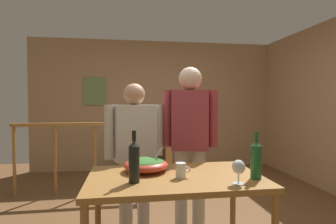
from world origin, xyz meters
TOP-DOWN VIEW (x-y plane):
  - back_wall at (0.00, 2.60)m, footprint 4.80×0.10m
  - side_wall_right at (2.40, 0.78)m, footprint 0.10×3.91m
  - framed_picture at (-1.20, 2.54)m, footprint 0.42×0.03m
  - stair_railing at (-0.63, 1.25)m, footprint 2.29×0.10m
  - tv_console at (-0.25, 2.25)m, footprint 0.90×0.40m
  - flat_screen_tv at (-0.25, 2.22)m, footprint 0.52×0.12m
  - serving_table at (-0.23, -0.84)m, footprint 1.28×0.79m
  - salad_bowl at (-0.43, -0.68)m, footprint 0.35×0.35m
  - wine_glass at (0.15, -1.11)m, footprint 0.09×0.09m
  - wine_bottle_dark at (-0.53, -0.96)m, footprint 0.07×0.07m
  - wine_bottle_green at (0.33, -1.00)m, footprint 0.08×0.08m
  - mug_white at (-0.20, -0.91)m, footprint 0.11×0.07m
  - person_standing_left at (-0.51, -0.13)m, footprint 0.57×0.31m
  - person_standing_right at (0.05, -0.13)m, footprint 0.54×0.30m

SIDE VIEW (x-z plane):
  - tv_console at x=-0.25m, z-range 0.00..0.42m
  - stair_railing at x=-0.63m, z-range 0.11..1.20m
  - flat_screen_tv at x=-0.25m, z-range 0.46..0.86m
  - serving_table at x=-0.23m, z-range 0.31..1.10m
  - mug_white at x=-0.20m, z-range 0.78..0.89m
  - salad_bowl at x=-0.43m, z-range 0.75..0.94m
  - person_standing_left at x=-0.51m, z-range 0.13..1.64m
  - wine_glass at x=0.15m, z-range 0.81..0.98m
  - wine_bottle_green at x=0.33m, z-range 0.76..1.09m
  - wine_bottle_dark at x=-0.53m, z-range 0.75..1.11m
  - person_standing_right at x=0.05m, z-range 0.15..1.84m
  - back_wall at x=0.00m, z-range 0.00..2.54m
  - side_wall_right at x=2.40m, z-range 0.00..2.54m
  - framed_picture at x=-1.20m, z-range 1.28..1.81m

